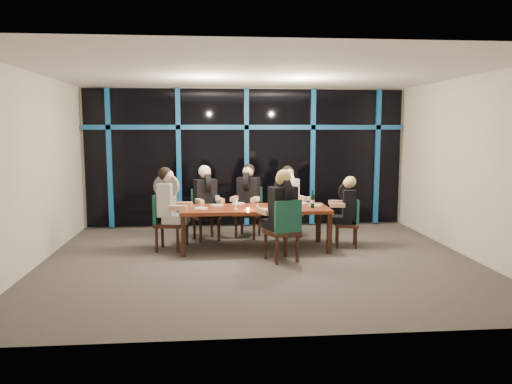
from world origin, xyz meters
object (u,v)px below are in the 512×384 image
(chair_far_left, at_px, (205,211))
(diner_far_right, at_px, (289,191))
(diner_far_mid, at_px, (248,190))
(chair_far_mid, at_px, (249,209))
(diner_end_right, at_px, (347,201))
(diner_near_mid, at_px, (282,202))
(dining_table, at_px, (255,211))
(water_pitcher, at_px, (293,203))
(wine_bottle, at_px, (313,201))
(chair_end_right, at_px, (351,220))
(diner_far_left, at_px, (206,192))
(diner_end_left, at_px, (169,197))
(chair_near_mid, at_px, (284,227))
(chair_far_right, at_px, (287,209))
(chair_end_left, at_px, (165,219))

(chair_far_left, distance_m, diner_far_right, 1.69)
(diner_far_mid, bearing_deg, chair_far_mid, 90.00)
(diner_end_right, xyz_separation_m, diner_near_mid, (-1.31, -0.86, 0.13))
(dining_table, distance_m, water_pitcher, 0.70)
(diner_end_right, height_order, wine_bottle, diner_end_right)
(chair_end_right, xyz_separation_m, diner_far_left, (-2.61, 0.79, 0.45))
(diner_end_left, xyz_separation_m, diner_end_right, (3.17, -0.01, -0.12))
(diner_far_right, xyz_separation_m, diner_end_right, (0.92, -0.92, -0.08))
(diner_end_right, bearing_deg, chair_near_mid, -43.33)
(chair_far_mid, relative_size, diner_near_mid, 1.00)
(diner_end_left, distance_m, diner_end_right, 3.18)
(diner_end_right, relative_size, water_pitcher, 4.33)
(chair_far_left, xyz_separation_m, chair_far_mid, (0.88, 0.17, 0.00))
(chair_far_right, relative_size, chair_end_left, 0.96)
(chair_end_left, height_order, water_pitcher, chair_end_left)
(chair_far_mid, bearing_deg, wine_bottle, -26.94)
(dining_table, xyz_separation_m, diner_end_right, (1.67, 0.03, 0.16))
(dining_table, distance_m, diner_end_left, 1.53)
(chair_far_mid, relative_size, diner_far_mid, 1.03)
(chair_far_left, height_order, diner_end_left, diner_end_left)
(chair_far_mid, height_order, diner_end_left, diner_end_left)
(diner_far_right, xyz_separation_m, wine_bottle, (0.26, -1.08, -0.05))
(wine_bottle, bearing_deg, diner_end_right, 14.01)
(diner_far_left, height_order, diner_far_mid, diner_far_mid)
(diner_end_left, height_order, water_pitcher, diner_end_left)
(chair_near_mid, bearing_deg, chair_far_right, -121.31)
(chair_end_right, relative_size, diner_end_right, 1.03)
(chair_end_right, relative_size, wine_bottle, 2.87)
(chair_end_right, bearing_deg, chair_near_mid, -45.23)
(diner_near_mid, xyz_separation_m, wine_bottle, (0.65, 0.69, -0.10))
(chair_end_left, relative_size, diner_far_left, 1.05)
(chair_end_left, relative_size, diner_near_mid, 1.01)
(chair_end_right, height_order, diner_near_mid, diner_near_mid)
(chair_far_left, relative_size, diner_far_right, 1.05)
(diner_far_left, bearing_deg, water_pitcher, -52.58)
(diner_end_right, bearing_deg, water_pitcher, -69.74)
(chair_end_right, bearing_deg, chair_end_left, -80.38)
(chair_end_right, height_order, water_pitcher, water_pitcher)
(dining_table, bearing_deg, chair_far_right, 54.70)
(diner_far_mid, bearing_deg, water_pitcher, -35.12)
(chair_far_mid, bearing_deg, chair_far_left, -146.92)
(chair_far_left, bearing_deg, diner_end_left, -146.72)
(wine_bottle, bearing_deg, chair_far_right, 103.51)
(chair_far_right, distance_m, diner_end_right, 1.41)
(diner_far_mid, height_order, diner_end_right, diner_far_mid)
(chair_end_left, bearing_deg, chair_end_right, -80.61)
(chair_far_mid, height_order, chair_end_left, chair_end_left)
(chair_end_left, xyz_separation_m, diner_end_left, (0.08, -0.01, 0.40))
(diner_end_left, xyz_separation_m, wine_bottle, (2.51, -0.18, -0.09))
(chair_far_left, height_order, chair_far_right, chair_far_left)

